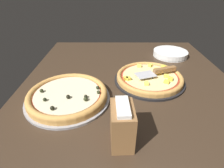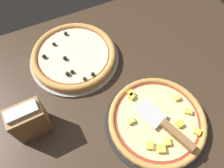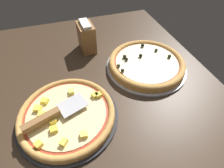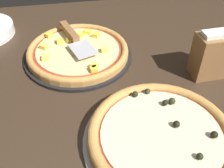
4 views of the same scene
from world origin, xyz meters
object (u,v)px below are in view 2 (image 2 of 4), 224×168
Objects in this scene: pizza_front at (157,120)px; serving_spatula at (171,130)px; pizza_back at (74,55)px; napkin_holder at (29,121)px.

serving_spatula reaches higher than pizza_front.
napkin_holder reaches higher than pizza_back.
pizza_front is at bearing -22.41° from napkin_holder.
serving_spatula is (16.68, -41.80, 2.50)cm from pizza_back.
napkin_holder is at bearing 151.69° from serving_spatula.
pizza_back is 2.30× the size of napkin_holder.
pizza_back is at bearing 112.95° from pizza_front.
pizza_front is 40.14cm from napkin_holder.
napkin_holder is (-36.88, 15.21, 4.50)cm from pizza_front.
pizza_front is at bearing 103.04° from serving_spatula.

